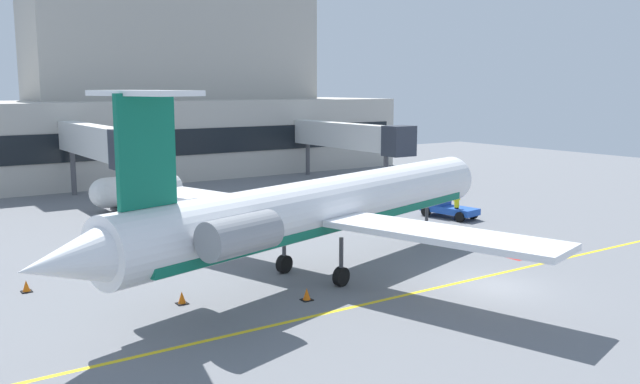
% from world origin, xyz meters
% --- Properties ---
extents(ground, '(120.00, 120.00, 0.11)m').
position_xyz_m(ground, '(0.00, 0.00, -0.05)').
color(ground, slate).
extents(terminal_building, '(55.95, 15.32, 21.27)m').
position_xyz_m(terminal_building, '(2.26, 48.28, 8.13)').
color(terminal_building, '#B7B2A8').
rests_on(terminal_building, ground).
extents(jet_bridge_west, '(2.40, 16.94, 5.82)m').
position_xyz_m(jet_bridge_west, '(14.99, 30.82, 4.44)').
color(jet_bridge_west, silver).
rests_on(jet_bridge_west, ground).
extents(jet_bridge_east, '(2.40, 17.41, 6.38)m').
position_xyz_m(jet_bridge_east, '(-8.98, 30.58, 4.99)').
color(jet_bridge_east, silver).
rests_on(jet_bridge_east, ground).
extents(regional_jet, '(30.09, 23.76, 9.05)m').
position_xyz_m(regional_jet, '(-5.67, 5.96, 3.41)').
color(regional_jet, white).
rests_on(regional_jet, ground).
extents(pushback_tractor, '(3.44, 2.57, 2.15)m').
position_xyz_m(pushback_tractor, '(15.14, 21.48, 0.97)').
color(pushback_tractor, '#19389E').
rests_on(pushback_tractor, ground).
extents(belt_loader, '(2.45, 4.33, 1.86)m').
position_xyz_m(belt_loader, '(10.13, 13.53, 0.87)').
color(belt_loader, '#1E4CB2').
rests_on(belt_loader, ground).
extents(fuel_tank, '(7.23, 2.43, 2.59)m').
position_xyz_m(fuel_tank, '(-6.82, 28.82, 1.45)').
color(fuel_tank, white).
rests_on(fuel_tank, ground).
extents(marshaller, '(0.83, 0.34, 1.97)m').
position_xyz_m(marshaller, '(9.96, 12.13, 1.01)').
color(marshaller, '#191E33').
rests_on(marshaller, ground).
extents(safety_cone_alpha, '(0.47, 0.47, 0.55)m').
position_xyz_m(safety_cone_alpha, '(-18.19, 11.31, 0.25)').
color(safety_cone_alpha, orange).
rests_on(safety_cone_alpha, ground).
extents(safety_cone_bravo, '(0.47, 0.47, 0.55)m').
position_xyz_m(safety_cone_bravo, '(-13.06, 5.74, 0.25)').
color(safety_cone_bravo, orange).
rests_on(safety_cone_bravo, ground).
extents(safety_cone_charlie, '(0.47, 0.47, 0.55)m').
position_xyz_m(safety_cone_charlie, '(-8.40, 3.15, 0.25)').
color(safety_cone_charlie, orange).
rests_on(safety_cone_charlie, ground).
extents(safety_cone_delta, '(0.47, 0.47, 0.55)m').
position_xyz_m(safety_cone_delta, '(-7.22, 15.63, 0.25)').
color(safety_cone_delta, orange).
rests_on(safety_cone_delta, ground).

